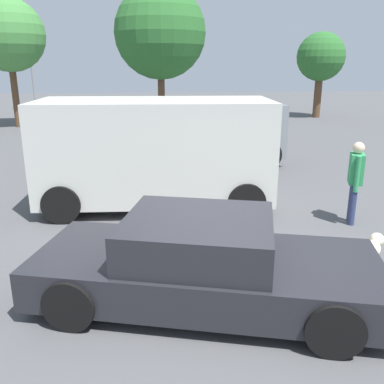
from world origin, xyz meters
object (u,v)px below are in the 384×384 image
(sedan_foreground, at_px, (204,264))
(dog, at_px, (372,247))
(van_white, at_px, (156,151))
(suv_dark, at_px, (203,134))
(light_post_near, at_px, (27,24))
(pedestrian, at_px, (355,176))

(sedan_foreground, relative_size, dog, 8.92)
(dog, distance_m, van_white, 4.64)
(suv_dark, bearing_deg, sedan_foreground, -112.62)
(light_post_near, bearing_deg, suv_dark, -59.49)
(light_post_near, bearing_deg, van_white, -68.21)
(light_post_near, bearing_deg, sedan_foreground, -70.52)
(sedan_foreground, bearing_deg, light_post_near, 123.66)
(dog, relative_size, pedestrian, 0.33)
(sedan_foreground, distance_m, suv_dark, 7.47)
(suv_dark, xyz_separation_m, pedestrian, (2.38, -4.84, -0.06))
(sedan_foreground, xyz_separation_m, suv_dark, (0.82, 7.41, 0.46))
(dog, xyz_separation_m, pedestrian, (0.50, 1.77, 0.65))
(pedestrian, bearing_deg, sedan_foreground, -121.59)
(van_white, height_order, light_post_near, light_post_near)
(van_white, height_order, pedestrian, van_white)
(pedestrian, xyz_separation_m, light_post_near, (-10.98, 19.44, 4.15))
(dog, bearing_deg, suv_dark, 62.32)
(suv_dark, xyz_separation_m, light_post_near, (-8.61, 14.60, 4.10))
(van_white, bearing_deg, sedan_foreground, -79.49)
(dog, xyz_separation_m, suv_dark, (-1.88, 6.61, 0.70))
(pedestrian, bearing_deg, light_post_near, 139.06)
(sedan_foreground, relative_size, suv_dark, 0.94)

